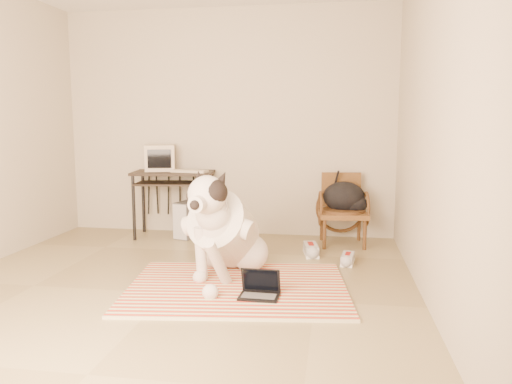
% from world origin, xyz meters
% --- Properties ---
extents(floor, '(4.50, 4.50, 0.00)m').
position_xyz_m(floor, '(0.00, 0.00, 0.00)').
color(floor, '#8E7F57').
rests_on(floor, ground).
extents(wall_back, '(4.50, 0.00, 4.50)m').
position_xyz_m(wall_back, '(0.00, 2.25, 1.35)').
color(wall_back, '#BAAF99').
rests_on(wall_back, floor).
extents(wall_right, '(0.00, 4.50, 4.50)m').
position_xyz_m(wall_right, '(2.00, 0.00, 1.35)').
color(wall_right, '#BAAF99').
rests_on(wall_right, floor).
extents(rug, '(1.94, 1.57, 0.02)m').
position_xyz_m(rug, '(0.53, 0.20, 0.01)').
color(rug, red).
rests_on(rug, floor).
extents(dog, '(0.68, 1.41, 1.01)m').
position_xyz_m(dog, '(0.35, 0.52, 0.40)').
color(dog, silver).
rests_on(dog, rug).
extents(laptop, '(0.31, 0.23, 0.21)m').
position_xyz_m(laptop, '(0.75, -0.01, 0.07)').
color(laptop, black).
rests_on(laptop, rug).
extents(computer_desk, '(1.00, 0.64, 0.78)m').
position_xyz_m(computer_desk, '(-0.59, 1.95, 0.67)').
color(computer_desk, black).
rests_on(computer_desk, floor).
extents(crt_monitor, '(0.42, 0.41, 0.31)m').
position_xyz_m(crt_monitor, '(-0.77, 2.02, 0.94)').
color(crt_monitor, beige).
rests_on(crt_monitor, computer_desk).
extents(desk_keyboard, '(0.43, 0.21, 0.03)m').
position_xyz_m(desk_keyboard, '(-0.37, 1.88, 0.80)').
color(desk_keyboard, beige).
rests_on(desk_keyboard, computer_desk).
extents(pc_tower, '(0.32, 0.49, 0.43)m').
position_xyz_m(pc_tower, '(-0.39, 1.97, 0.21)').
color(pc_tower, '#515154').
rests_on(pc_tower, floor).
extents(rattan_chair, '(0.57, 0.55, 0.79)m').
position_xyz_m(rattan_chair, '(1.39, 1.89, 0.40)').
color(rattan_chair, brown).
rests_on(rattan_chair, floor).
extents(backpack, '(0.49, 0.38, 0.34)m').
position_xyz_m(backpack, '(1.43, 1.91, 0.52)').
color(backpack, black).
rests_on(backpack, rattan_chair).
extents(sneaker_left, '(0.19, 0.35, 0.12)m').
position_xyz_m(sneaker_left, '(1.07, 1.35, 0.05)').
color(sneaker_left, white).
rests_on(sneaker_left, floor).
extents(sneaker_right, '(0.15, 0.29, 0.10)m').
position_xyz_m(sneaker_right, '(1.44, 1.08, 0.04)').
color(sneaker_right, white).
rests_on(sneaker_right, floor).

